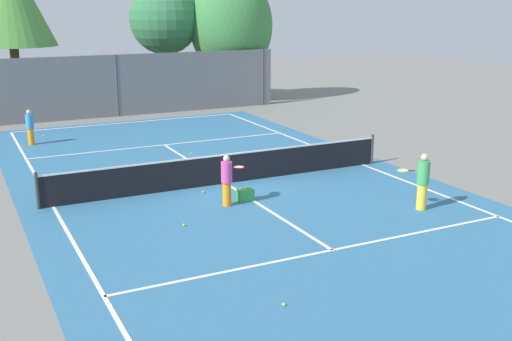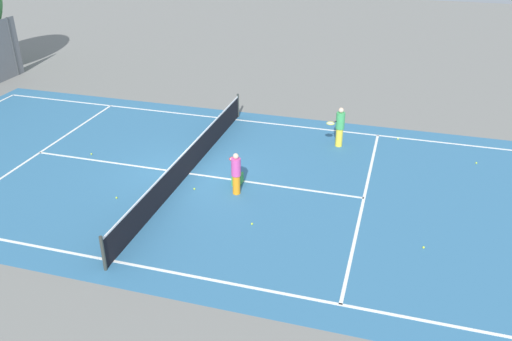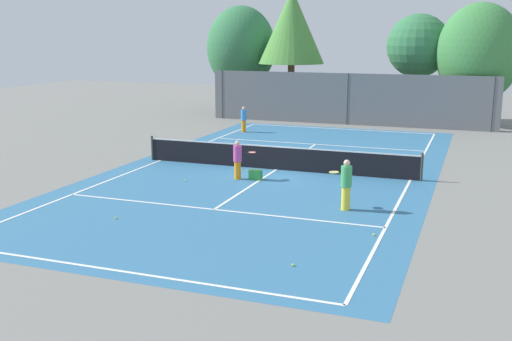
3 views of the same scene
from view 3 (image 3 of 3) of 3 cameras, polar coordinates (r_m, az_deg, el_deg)
The scene contains 21 objects.
ground_plane at distance 25.64m, azimuth 1.92°, elevation 0.08°, with size 80.00×80.00×0.00m, color slate.
court_surface at distance 25.64m, azimuth 1.92°, elevation 0.09°, with size 13.00×25.00×0.01m.
tennis_net at distance 25.53m, azimuth 1.93°, elevation 1.20°, with size 11.90×0.10×1.10m.
perimeter_fence at distance 38.78m, azimuth 8.52°, elevation 6.60°, with size 18.00×0.12×3.20m.
tree_0 at distance 39.90m, azimuth 20.07°, elevation 10.26°, with size 4.99×4.18×7.45m.
tree_1 at distance 45.12m, azimuth -1.41°, elevation 11.37°, with size 4.98×4.87×7.59m.
tree_2 at distance 42.47m, azimuth 3.35°, elevation 13.24°, with size 4.47×4.47×8.56m.
tree_3 at distance 41.28m, azimuth 14.91°, elevation 11.15°, with size 4.04×4.04×6.86m.
player_0 at distance 35.47m, azimuth -1.16°, elevation 4.82°, with size 0.32×0.32×1.48m.
player_1 at distance 23.81m, azimuth -1.70°, elevation 1.05°, with size 0.89×0.63×1.52m.
player_2 at distance 19.79m, azimuth 8.38°, elevation -1.26°, with size 0.89×0.73×1.66m.
ball_crate at distance 23.86m, azimuth -0.04°, elevation -0.41°, with size 0.48×0.30×0.43m.
tennis_ball_0 at distance 36.69m, azimuth 0.67°, elevation 3.94°, with size 0.07×0.07×0.07m, color #CCE533.
tennis_ball_1 at distance 24.70m, azimuth 12.11°, elevation -0.60°, with size 0.07×0.07×0.07m, color #CCE533.
tennis_ball_2 at distance 23.72m, azimuth -6.57°, elevation -0.94°, with size 0.07×0.07×0.07m, color #CCE533.
tennis_ball_3 at distance 15.15m, azimuth 3.47°, elevation -8.78°, with size 0.07×0.07×0.07m, color #CCE533.
tennis_ball_4 at distance 19.31m, azimuth -12.93°, elevation -4.33°, with size 0.07×0.07×0.07m, color #CCE533.
tennis_ball_5 at distance 29.58m, azimuth 5.32°, elevation 1.79°, with size 0.07×0.07×0.07m, color #CCE533.
tennis_ball_6 at distance 27.94m, azimuth -1.62°, elevation 1.20°, with size 0.07×0.07×0.07m, color #CCE533.
tennis_ball_7 at distance 17.60m, azimuth 10.94°, elevation -5.91°, with size 0.07×0.07×0.07m, color #CCE533.
tennis_ball_8 at distance 25.38m, azimuth -0.82°, elevation 0.04°, with size 0.07×0.07×0.07m, color #CCE533.
Camera 3 is at (7.85, -23.77, 5.54)m, focal length 42.87 mm.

